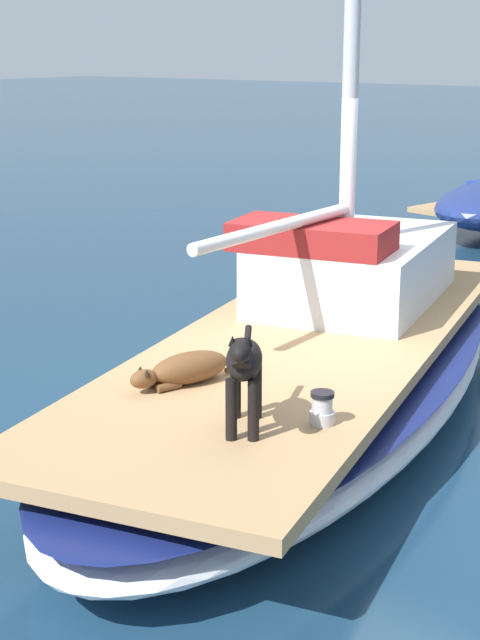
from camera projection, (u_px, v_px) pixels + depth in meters
name	position (u px, v px, depth m)	size (l,w,h in m)	color
ground_plane	(309.00, 410.00, 8.19)	(120.00, 120.00, 0.00)	navy
sailboat_main	(310.00, 372.00, 8.10)	(3.94, 7.60, 0.66)	white
cabin_house	(350.00, 265.00, 8.91)	(1.82, 2.47, 0.84)	silver
dog_brown	(186.00, 369.00, 6.82)	(0.45, 0.92, 0.22)	brown
dog_black	(244.00, 366.00, 5.90)	(0.56, 0.84, 0.70)	black
deck_winch	(322.00, 409.00, 6.10)	(0.16, 0.16, 0.21)	#B7B7BC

